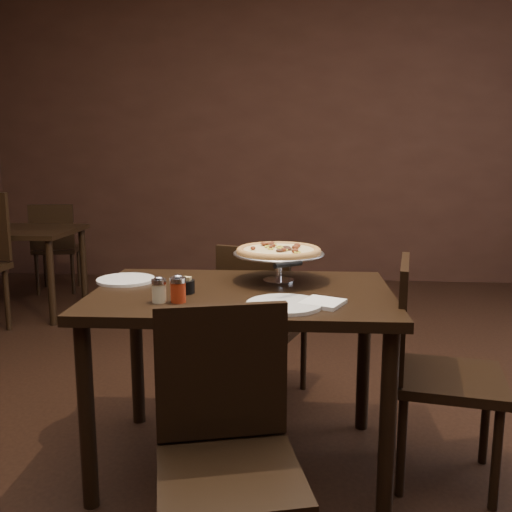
{
  "coord_description": "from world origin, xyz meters",
  "views": [
    {
      "loc": [
        0.18,
        -2.22,
        1.29
      ],
      "look_at": [
        -0.02,
        0.02,
        0.87
      ],
      "focal_mm": 40.0,
      "sensor_mm": 36.0,
      "label": 1
    }
  ],
  "objects": [
    {
      "name": "serving_spatula",
      "position": [
        0.11,
        -0.13,
        0.87
      ],
      "size": [
        0.17,
        0.17,
        0.02
      ],
      "rotation": [
        0.0,
        0.0,
        -0.77
      ],
      "color": "silver",
      "rests_on": "pizza_stand"
    },
    {
      "name": "pepper_flake_shaker",
      "position": [
        -0.28,
        -0.23,
        0.79
      ],
      "size": [
        0.06,
        0.06,
        0.1
      ],
      "color": "maroon",
      "rests_on": "dining_table"
    },
    {
      "name": "parmesan_shaker",
      "position": [
        -0.35,
        -0.24,
        0.79
      ],
      "size": [
        0.06,
        0.06,
        0.1
      ],
      "color": "beige",
      "rests_on": "dining_table"
    },
    {
      "name": "napkin_stack",
      "position": [
        0.24,
        -0.22,
        0.75
      ],
      "size": [
        0.18,
        0.18,
        0.01
      ],
      "primitive_type": "cube",
      "rotation": [
        0.0,
        0.0,
        -0.42
      ],
      "color": "white",
      "rests_on": "dining_table"
    },
    {
      "name": "dining_table",
      "position": [
        -0.07,
        -0.03,
        0.64
      ],
      "size": [
        1.21,
        0.82,
        0.74
      ],
      "rotation": [
        0.0,
        0.0,
        0.03
      ],
      "color": "black",
      "rests_on": "ground"
    },
    {
      "name": "bg_chair_far",
      "position": [
        -2.11,
        2.73,
        0.45
      ],
      "size": [
        0.46,
        0.46,
        0.82
      ],
      "rotation": [
        0.0,
        0.0,
        3.36
      ],
      "color": "black",
      "rests_on": "ground"
    },
    {
      "name": "plate_left",
      "position": [
        -0.59,
        0.09,
        0.75
      ],
      "size": [
        0.24,
        0.24,
        0.01
      ],
      "primitive_type": "cylinder",
      "color": "white",
      "rests_on": "dining_table"
    },
    {
      "name": "chair_near",
      "position": [
        -0.04,
        -0.74,
        0.46
      ],
      "size": [
        0.48,
        0.48,
        0.85
      ],
      "rotation": [
        0.0,
        0.0,
        0.26
      ],
      "color": "black",
      "rests_on": "ground"
    },
    {
      "name": "room",
      "position": [
        0.06,
        0.03,
        1.4
      ],
      "size": [
        6.04,
        7.04,
        2.84
      ],
      "color": "black",
      "rests_on": "ground"
    },
    {
      "name": "plate_near",
      "position": [
        0.11,
        -0.25,
        0.75
      ],
      "size": [
        0.27,
        0.27,
        0.01
      ],
      "primitive_type": "cylinder",
      "color": "white",
      "rests_on": "dining_table"
    },
    {
      "name": "packet_caddy",
      "position": [
        -0.29,
        -0.09,
        0.77
      ],
      "size": [
        0.08,
        0.08,
        0.06
      ],
      "rotation": [
        0.0,
        0.0,
        -0.2
      ],
      "color": "black",
      "rests_on": "dining_table"
    },
    {
      "name": "chair_side",
      "position": [
        0.67,
        -0.07,
        0.48
      ],
      "size": [
        0.47,
        0.47,
        0.88
      ],
      "rotation": [
        0.0,
        0.0,
        1.39
      ],
      "color": "black",
      "rests_on": "ground"
    },
    {
      "name": "chair_far",
      "position": [
        -0.04,
        0.58,
        0.45
      ],
      "size": [
        0.49,
        0.49,
        0.83
      ],
      "rotation": [
        0.0,
        0.0,
        2.82
      ],
      "color": "black",
      "rests_on": "ground"
    },
    {
      "name": "pizza_stand",
      "position": [
        0.06,
        0.15,
        0.87
      ],
      "size": [
        0.39,
        0.39,
        0.16
      ],
      "color": "silver",
      "rests_on": "dining_table"
    },
    {
      "name": "background_table",
      "position": [
        -2.2,
        2.06,
        0.59
      ],
      "size": [
        1.09,
        0.73,
        0.68
      ],
      "color": "black",
      "rests_on": "ground"
    }
  ]
}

